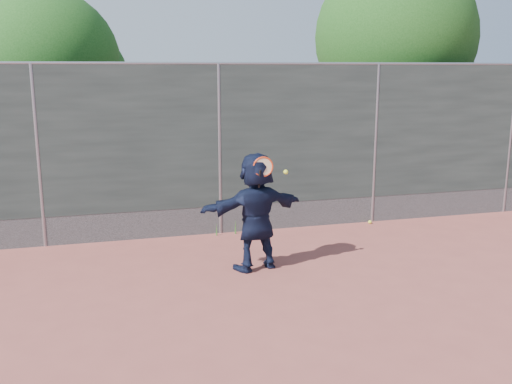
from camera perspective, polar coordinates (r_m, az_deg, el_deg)
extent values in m
plane|color=#9E4C42|center=(7.19, 2.21, -11.75)|extent=(80.00, 80.00, 0.00)
imported|color=black|center=(8.33, 0.00, -1.96)|extent=(1.69, 0.86, 1.75)
sphere|color=#EBF536|center=(11.15, 11.32, -2.96)|extent=(0.07, 0.07, 0.07)
cube|color=#38423D|center=(10.02, -3.70, 5.55)|extent=(20.00, 0.04, 2.50)
cube|color=slate|center=(10.31, -3.58, -2.76)|extent=(20.00, 0.03, 0.50)
cylinder|color=gray|center=(9.95, -3.80, 12.71)|extent=(20.00, 0.05, 0.05)
cylinder|color=gray|center=(9.91, -20.95, 3.22)|extent=(0.06, 0.06, 3.00)
cylinder|color=gray|center=(10.06, -3.68, 4.14)|extent=(0.06, 0.06, 3.00)
cylinder|color=gray|center=(11.04, 11.81, 4.64)|extent=(0.06, 0.06, 3.00)
cylinder|color=gray|center=(12.68, 24.04, 4.80)|extent=(0.06, 0.06, 3.00)
torus|color=red|center=(8.01, 0.72, 2.54)|extent=(0.29, 0.04, 0.29)
cylinder|color=beige|center=(8.01, 0.72, 2.54)|extent=(0.25, 0.02, 0.25)
cylinder|color=black|center=(8.06, 0.33, 1.14)|extent=(0.03, 0.13, 0.33)
sphere|color=#EBF536|center=(8.20, 3.00, 2.01)|extent=(0.07, 0.07, 0.07)
cylinder|color=#382314|center=(13.69, 13.25, 5.18)|extent=(0.28, 0.28, 2.60)
sphere|color=#23561C|center=(13.61, 13.74, 14.78)|extent=(3.60, 3.60, 3.60)
sphere|color=#23561C|center=(14.13, 15.90, 13.10)|extent=(2.52, 2.52, 2.52)
cylinder|color=#382314|center=(12.93, -19.57, 3.49)|extent=(0.28, 0.28, 2.20)
sphere|color=#23561C|center=(12.80, -20.20, 12.03)|extent=(3.00, 3.00, 3.00)
sphere|color=#23561C|center=(12.96, -17.35, 10.89)|extent=(2.10, 2.10, 2.10)
cone|color=#387226|center=(10.28, -2.07, -3.48)|extent=(0.03, 0.03, 0.26)
cone|color=#387226|center=(10.36, -0.48, -3.23)|extent=(0.03, 0.03, 0.30)
cone|color=#387226|center=(10.20, -3.96, -3.75)|extent=(0.03, 0.03, 0.22)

